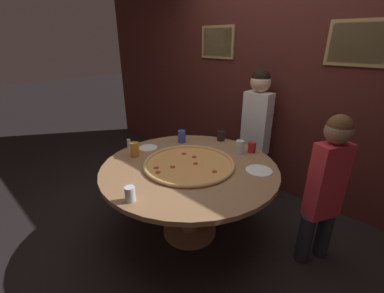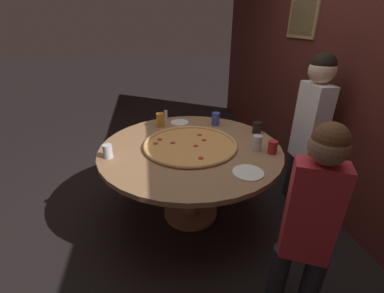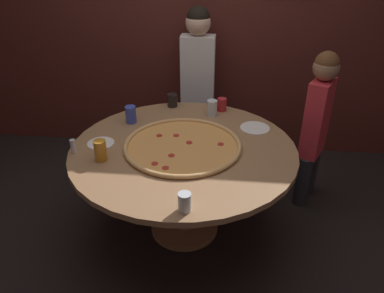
{
  "view_description": "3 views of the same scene",
  "coord_description": "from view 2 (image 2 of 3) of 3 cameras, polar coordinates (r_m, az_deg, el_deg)",
  "views": [
    {
      "loc": [
        1.44,
        -1.47,
        1.77
      ],
      "look_at": [
        -0.02,
        0.06,
        0.9
      ],
      "focal_mm": 24.0,
      "sensor_mm": 36.0,
      "label": 1
    },
    {
      "loc": [
        1.98,
        -0.33,
        1.72
      ],
      "look_at": [
        0.08,
        0.0,
        0.77
      ],
      "focal_mm": 24.0,
      "sensor_mm": 36.0,
      "label": 2
    },
    {
      "loc": [
        0.29,
        -2.23,
        2.03
      ],
      "look_at": [
        0.07,
        -0.08,
        0.79
      ],
      "focal_mm": 35.0,
      "sensor_mm": 36.0,
      "label": 3
    }
  ],
  "objects": [
    {
      "name": "dining_table",
      "position": [
        2.29,
        -0.35,
        -2.86
      ],
      "size": [
        1.57,
        1.57,
        0.74
      ],
      "color": "#936B47",
      "rests_on": "ground_plane"
    },
    {
      "name": "ground_plane",
      "position": [
        2.64,
        -0.31,
        -14.49
      ],
      "size": [
        24.0,
        24.0,
        0.0
      ],
      "primitive_type": "plane",
      "color": "black"
    },
    {
      "name": "white_plate_left_side",
      "position": [
        1.89,
        12.37,
        -5.66
      ],
      "size": [
        0.22,
        0.22,
        0.01
      ],
      "primitive_type": "cylinder",
      "color": "white",
      "rests_on": "dining_table"
    },
    {
      "name": "back_wall",
      "position": [
        2.65,
        31.52,
        13.46
      ],
      "size": [
        6.4,
        0.08,
        2.6
      ],
      "color": "#4C1E19",
      "rests_on": "ground_plane"
    },
    {
      "name": "drink_cup_centre_back",
      "position": [
        2.65,
        -7.05,
        5.88
      ],
      "size": [
        0.08,
        0.08,
        0.14
      ],
      "primitive_type": "cylinder",
      "color": "#BC7A23",
      "rests_on": "dining_table"
    },
    {
      "name": "giant_pizza",
      "position": [
        2.23,
        -0.26,
        0.49
      ],
      "size": [
        0.82,
        0.82,
        0.03
      ],
      "color": "#E0994C",
      "rests_on": "dining_table"
    },
    {
      "name": "drink_cup_beside_pizza",
      "position": [
        2.68,
        5.28,
        6.12
      ],
      "size": [
        0.08,
        0.08,
        0.13
      ],
      "primitive_type": "cylinder",
      "color": "#384CB7",
      "rests_on": "dining_table"
    },
    {
      "name": "white_plate_right_side",
      "position": [
        2.76,
        -2.75,
        5.39
      ],
      "size": [
        0.19,
        0.19,
        0.01
      ],
      "primitive_type": "cylinder",
      "color": "white",
      "rests_on": "dining_table"
    },
    {
      "name": "drink_cup_far_left",
      "position": [
        2.2,
        14.24,
        0.78
      ],
      "size": [
        0.08,
        0.08,
        0.13
      ],
      "primitive_type": "cylinder",
      "color": "silver",
      "rests_on": "dining_table"
    },
    {
      "name": "drink_cup_far_right",
      "position": [
        2.13,
        -18.2,
        -1.0
      ],
      "size": [
        0.07,
        0.07,
        0.11
      ],
      "primitive_type": "cylinder",
      "color": "silver",
      "rests_on": "dining_table"
    },
    {
      "name": "condiment_shaker",
      "position": [
        2.86,
        -5.85,
        7.02
      ],
      "size": [
        0.04,
        0.04,
        0.1
      ],
      "color": "silver",
      "rests_on": "dining_table"
    },
    {
      "name": "diner_side_left",
      "position": [
        2.61,
        24.73,
        4.11
      ],
      "size": [
        0.37,
        0.22,
        1.49
      ],
      "rotation": [
        0.0,
        0.0,
        3.14
      ],
      "color": "#232328",
      "rests_on": "ground_plane"
    },
    {
      "name": "drink_cup_near_left",
      "position": [
        2.55,
        14.24,
        4.08
      ],
      "size": [
        0.08,
        0.08,
        0.11
      ],
      "primitive_type": "cylinder",
      "color": "black",
      "rests_on": "dining_table"
    },
    {
      "name": "diner_side_right",
      "position": [
        1.63,
        24.85,
        -13.95
      ],
      "size": [
        0.25,
        0.34,
        1.3
      ],
      "rotation": [
        0.0,
        0.0,
        -2.05
      ],
      "color": "#232328",
      "rests_on": "ground_plane"
    },
    {
      "name": "drink_cup_by_shaker",
      "position": [
        2.19,
        17.47,
        -0.12
      ],
      "size": [
        0.08,
        0.08,
        0.11
      ],
      "primitive_type": "cylinder",
      "color": "#B22328",
      "rests_on": "dining_table"
    }
  ]
}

